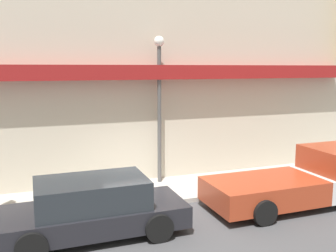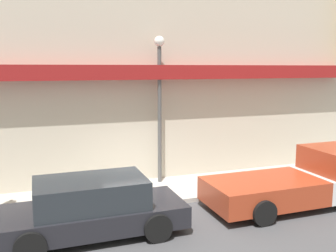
% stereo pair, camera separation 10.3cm
% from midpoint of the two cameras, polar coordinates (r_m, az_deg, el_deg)
% --- Properties ---
extents(ground_plane, '(80.00, 80.00, 0.00)m').
position_cam_midpoint_polar(ground_plane, '(11.70, -2.93, -12.40)').
color(ground_plane, '#424244').
extents(sidewalk, '(36.00, 2.47, 0.15)m').
position_cam_midpoint_polar(sidewalk, '(12.79, -4.62, -10.18)').
color(sidewalk, '#ADA89E').
rests_on(sidewalk, ground).
extents(building, '(19.80, 3.80, 10.84)m').
position_cam_midpoint_polar(building, '(14.75, -7.71, 11.17)').
color(building, '#BCB29E').
rests_on(building, ground).
extents(pickup_truck, '(5.68, 2.21, 1.71)m').
position_cam_midpoint_polar(pickup_truck, '(12.60, 19.97, -7.74)').
color(pickup_truck, silver).
rests_on(pickup_truck, ground).
extents(parked_car, '(4.75, 2.08, 1.48)m').
position_cam_midpoint_polar(parked_car, '(9.89, -11.79, -12.15)').
color(parked_car, black).
rests_on(parked_car, ground).
extents(fire_hydrant, '(0.20, 0.20, 0.68)m').
position_cam_midpoint_polar(fire_hydrant, '(11.85, -10.35, -9.74)').
color(fire_hydrant, '#196633').
rests_on(fire_hydrant, sidewalk).
extents(street_lamp, '(0.36, 0.36, 5.18)m').
position_cam_midpoint_polar(street_lamp, '(13.16, -1.57, 5.25)').
color(street_lamp, '#4C4C4C').
rests_on(street_lamp, sidewalk).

